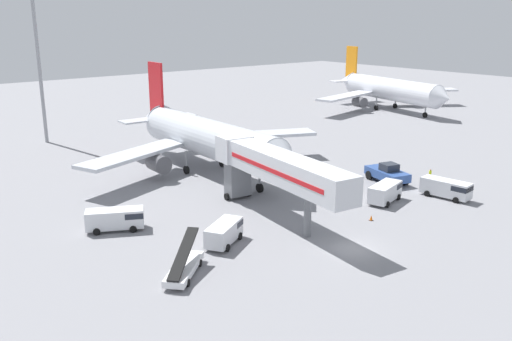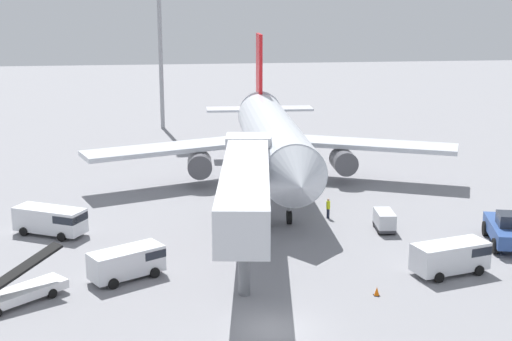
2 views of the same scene
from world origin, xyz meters
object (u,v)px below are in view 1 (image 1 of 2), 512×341
object	(u,v)px
ground_crew_worker_foreground	(430,175)
ground_crew_worker_midground	(276,178)
service_van_rear_right	(386,191)
service_van_mid_right	(117,218)
pushback_tug	(387,173)
airplane_background	(388,89)
jet_bridge	(273,167)
service_van_near_right	(225,232)
service_van_near_left	(447,188)
airplane_at_gate	(206,138)
apron_light_mast	(35,27)
baggage_cart_mid_left	(317,180)
belt_loader_truck	(184,267)
safety_cone_alpha	(371,218)

from	to	relation	value
ground_crew_worker_foreground	ground_crew_worker_midground	bearing A→B (deg)	145.16
service_van_rear_right	service_van_mid_right	world-z (taller)	service_van_mid_right
pushback_tug	airplane_background	bearing A→B (deg)	37.98
jet_bridge	service_van_near_right	world-z (taller)	jet_bridge
service_van_near_left	service_van_near_right	bearing A→B (deg)	168.68
airplane_at_gate	apron_light_mast	xyz separation A→B (m)	(-10.38, 31.24, 13.79)
baggage_cart_mid_left	airplane_background	xyz separation A→B (m)	(52.70, 30.60, 3.66)
service_van_near_left	service_van_mid_right	world-z (taller)	service_van_mid_right
service_van_mid_right	service_van_near_left	bearing A→B (deg)	-23.76
service_van_rear_right	ground_crew_worker_midground	world-z (taller)	service_van_rear_right
baggage_cart_mid_left	ground_crew_worker_foreground	xyz separation A→B (m)	(12.34, -7.54, 0.02)
service_van_rear_right	airplane_background	world-z (taller)	airplane_background
belt_loader_truck	apron_light_mast	xyz separation A→B (m)	(8.46, 55.66, 17.64)
belt_loader_truck	service_van_rear_right	size ratio (longest dim) A/B	1.05
belt_loader_truck	service_van_rear_right	bearing A→B (deg)	2.88
pushback_tug	ground_crew_worker_midground	world-z (taller)	pushback_tug
airplane_at_gate	service_van_mid_right	size ratio (longest dim) A/B	6.25
pushback_tug	service_van_near_right	distance (m)	27.22
jet_bridge	service_van_near_left	world-z (taller)	jet_bridge
pushback_tug	safety_cone_alpha	xyz separation A→B (m)	(-12.07, -7.43, -0.88)
service_van_mid_right	service_van_rear_right	bearing A→B (deg)	-22.30
service_van_mid_right	ground_crew_worker_midground	bearing A→B (deg)	3.63
apron_light_mast	jet_bridge	bearing A→B (deg)	-83.45
pushback_tug	airplane_background	world-z (taller)	airplane_background
jet_bridge	pushback_tug	distance (m)	19.67
ground_crew_worker_foreground	baggage_cart_mid_left	bearing A→B (deg)	148.58
service_van_rear_right	safety_cone_alpha	xyz separation A→B (m)	(-5.86, -2.85, -0.92)
airplane_at_gate	jet_bridge	bearing A→B (deg)	-103.85
pushback_tug	ground_crew_worker_midground	bearing A→B (deg)	145.85
airplane_background	apron_light_mast	bearing A→B (deg)	168.00
service_van_mid_right	safety_cone_alpha	bearing A→B (deg)	-33.37
service_van_near_left	service_van_mid_right	xyz separation A→B (m)	(-33.45, 14.73, 0.00)
airplane_at_gate	apron_light_mast	distance (m)	35.69
airplane_at_gate	baggage_cart_mid_left	xyz separation A→B (m)	(6.59, -14.15, -3.75)
pushback_tug	belt_loader_truck	distance (m)	33.95
service_van_rear_right	service_van_near_right	bearing A→B (deg)	175.02
jet_bridge	safety_cone_alpha	distance (m)	11.28
service_van_near_right	airplane_background	bearing A→B (deg)	27.69
jet_bridge	service_van_mid_right	distance (m)	16.13
service_van_mid_right	ground_crew_worker_midground	distance (m)	21.67
pushback_tug	ground_crew_worker_midground	distance (m)	14.03
baggage_cart_mid_left	safety_cone_alpha	xyz separation A→B (m)	(-4.08, -11.74, -0.57)
belt_loader_truck	service_van_near_left	size ratio (longest dim) A/B	0.98
baggage_cart_mid_left	service_van_rear_right	bearing A→B (deg)	-78.64
jet_bridge	ground_crew_worker_midground	distance (m)	12.05
service_van_rear_right	ground_crew_worker_foreground	distance (m)	10.65
ground_crew_worker_foreground	safety_cone_alpha	distance (m)	16.96
baggage_cart_mid_left	airplane_background	size ratio (longest dim) A/B	0.07
airplane_at_gate	airplane_background	xyz separation A→B (m)	(59.29, 16.44, -0.09)
pushback_tug	ground_crew_worker_foreground	distance (m)	5.42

